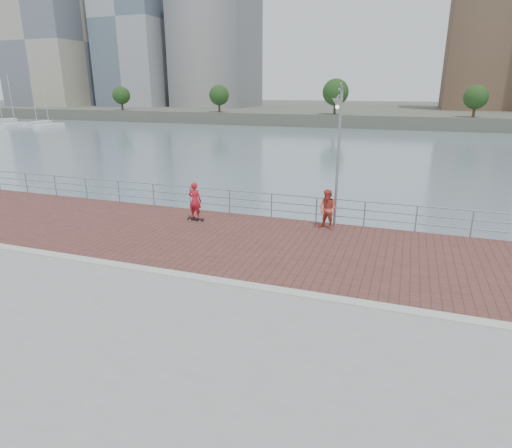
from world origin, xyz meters
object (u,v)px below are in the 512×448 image
(guardrail, at_px, (294,205))
(skateboarder, at_px, (195,201))
(street_lamp, at_px, (338,134))
(bystander, at_px, (328,210))

(guardrail, bearing_deg, skateboarder, -158.36)
(street_lamp, xyz_separation_m, skateboarder, (-5.95, -0.70, -3.02))
(guardrail, height_order, bystander, bystander)
(skateboarder, bearing_deg, street_lamp, -172.32)
(skateboarder, bearing_deg, guardrail, -157.36)
(skateboarder, distance_m, bystander, 5.76)
(street_lamp, height_order, bystander, street_lamp)
(bystander, bearing_deg, street_lamp, 10.10)
(street_lamp, bearing_deg, skateboarder, -173.32)
(street_lamp, relative_size, skateboarder, 3.39)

